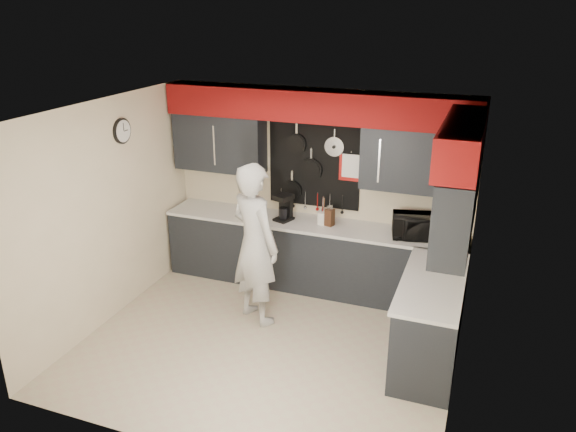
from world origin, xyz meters
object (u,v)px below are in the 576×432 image
at_px(knife_block, 330,217).
at_px(coffee_maker, 284,207).
at_px(person, 255,244).
at_px(utensil_crock, 322,218).
at_px(microwave, 414,226).

bearing_deg(knife_block, coffee_maker, -163.37).
distance_m(coffee_maker, person, 0.99).
bearing_deg(coffee_maker, person, -70.40).
height_order(utensil_crock, person, person).
bearing_deg(utensil_crock, coffee_maker, -177.44).
relative_size(utensil_crock, coffee_maker, 0.47).
relative_size(utensil_crock, person, 0.08).
xyz_separation_m(knife_block, utensil_crock, (-0.10, 0.02, -0.03)).
bearing_deg(utensil_crock, knife_block, -11.19).
relative_size(knife_block, person, 0.11).
height_order(microwave, person, person).
xyz_separation_m(knife_block, coffee_maker, (-0.61, -0.00, 0.07)).
relative_size(coffee_maker, person, 0.18).
bearing_deg(utensil_crock, microwave, -1.29).
xyz_separation_m(microwave, coffee_maker, (-1.67, 0.00, 0.04)).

